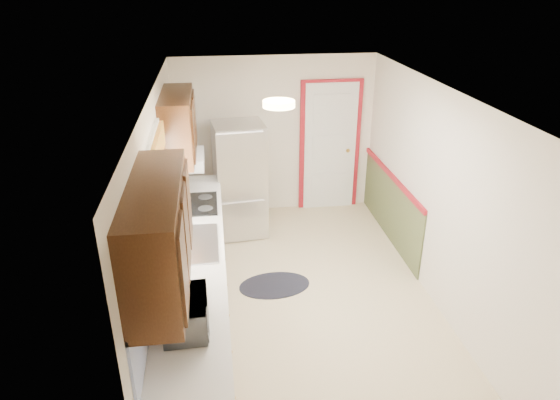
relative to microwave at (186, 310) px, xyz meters
name	(u,v)px	position (x,y,z in m)	size (l,w,h in m)	color
room_shell	(304,206)	(1.20, 1.53, 0.09)	(3.20, 5.20, 2.52)	beige
kitchen_run	(189,260)	(-0.04, 1.24, -0.30)	(0.63, 4.00, 2.20)	#351B0C
back_wall_trim	(342,159)	(2.19, 3.74, -0.22)	(1.12, 2.30, 2.08)	maroon
ceiling_fixture	(279,104)	(0.90, 1.33, 1.25)	(0.30, 0.30, 0.06)	#FFD88C
microwave	(186,310)	(0.00, 0.00, 0.00)	(0.50, 0.28, 0.34)	white
refrigerator	(240,180)	(0.61, 3.30, -0.30)	(0.74, 0.72, 1.63)	#B7B7BC
rug	(274,285)	(0.91, 1.85, -1.10)	(0.86, 0.56, 0.01)	black
cooktop	(194,204)	(0.01, 2.28, -0.16)	(0.54, 0.65, 0.02)	black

